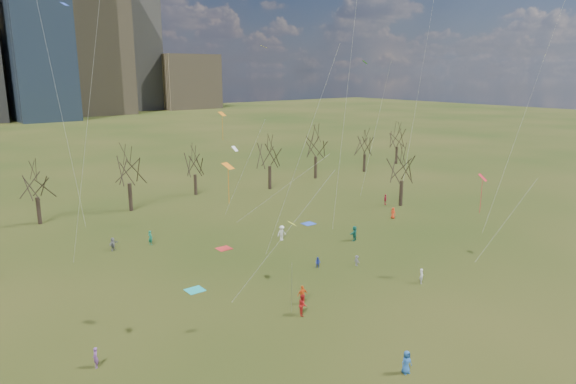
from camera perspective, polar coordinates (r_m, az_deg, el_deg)
ground at (r=48.96m, az=8.79°, el=-10.59°), size 500.00×500.00×0.00m
bare_tree_row at (r=76.41m, az=-11.74°, el=2.80°), size 113.04×29.80×9.50m
blanket_teal at (r=48.89m, az=-10.30°, el=-10.67°), size 1.60×1.50×0.03m
blanket_navy at (r=67.96m, az=2.29°, el=-3.54°), size 1.60×1.50×0.03m
blanket_crimson at (r=59.11m, az=-7.13°, el=-6.25°), size 1.60×1.50×0.03m
person_0 at (r=36.84m, az=13.02°, el=-17.94°), size 0.88×0.66×1.62m
person_1 at (r=50.93m, az=14.60°, el=-9.01°), size 0.61×0.64×1.47m
person_2 at (r=43.36m, az=1.66°, el=-12.40°), size 1.06×1.11×1.80m
person_3 at (r=54.02m, az=7.65°, el=-7.56°), size 0.43×0.73×1.13m
person_4 at (r=45.24m, az=1.62°, el=-11.34°), size 1.04×0.56×1.69m
person_5 at (r=61.62m, az=7.39°, el=-4.57°), size 1.75×1.10×1.80m
person_7 at (r=38.89m, az=-20.61°, el=-16.84°), size 0.38×0.56×1.47m
person_8 at (r=53.05m, az=3.34°, el=-7.83°), size 0.67×0.72×1.18m
person_9 at (r=61.22m, az=-0.69°, el=-4.57°), size 1.20×0.72×1.82m
person_10 at (r=78.78m, az=10.76°, el=-0.82°), size 0.98×0.75×1.55m
person_11 at (r=61.13m, az=-18.87°, el=-5.49°), size 1.42×1.15×1.51m
person_12 at (r=71.54m, az=11.60°, el=-2.30°), size 0.64×0.84×1.55m
person_13 at (r=61.77m, az=-15.05°, el=-4.92°), size 0.60×0.73×1.72m
kites_airborne at (r=53.83m, az=2.93°, el=6.82°), size 62.24×40.65×31.32m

